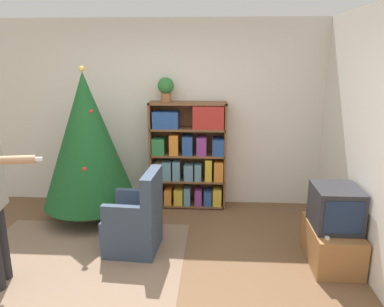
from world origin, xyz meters
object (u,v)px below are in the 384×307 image
bookshelf (189,156)px  potted_plant (166,88)px  television (336,208)px  christmas_tree (87,140)px  armchair (136,223)px

bookshelf → potted_plant: 0.99m
bookshelf → television: bearing=-41.8°
christmas_tree → armchair: size_ratio=2.16×
bookshelf → armchair: (-0.50, -1.28, -0.43)m
potted_plant → bookshelf: bearing=-1.6°
bookshelf → armchair: bearing=-111.3°
bookshelf → armchair: 1.44m
christmas_tree → potted_plant: christmas_tree is taller
bookshelf → christmas_tree: bearing=-159.4°
armchair → potted_plant: bearing=175.5°
television → armchair: armchair is taller
bookshelf → potted_plant: (-0.31, 0.01, 0.94)m
television → potted_plant: bearing=143.0°
television → potted_plant: size_ratio=1.53×
television → christmas_tree: bearing=161.7°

